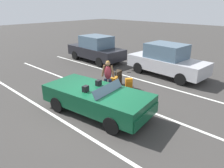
{
  "coord_description": "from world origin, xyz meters",
  "views": [
    {
      "loc": [
        5.2,
        -4.76,
        3.86
      ],
      "look_at": [
        -0.31,
        1.17,
        0.75
      ],
      "focal_mm": 33.2,
      "sensor_mm": 36.0,
      "label": 1
    }
  ],
  "objects": [
    {
      "name": "convertible_car",
      "position": [
        0.21,
        0.03,
        0.59
      ],
      "size": [
        4.33,
        2.29,
        1.24
      ],
      "rotation": [
        0.0,
        0.0,
        0.13
      ],
      "color": "#0F4C2D",
      "rests_on": "ground_plane"
    },
    {
      "name": "lot_line_near",
      "position": [
        0.0,
        -1.28,
        0.0
      ],
      "size": [
        18.0,
        0.12,
        0.01
      ],
      "primitive_type": "cube",
      "color": "silver",
      "rests_on": "ground_plane"
    },
    {
      "name": "lot_line_far",
      "position": [
        0.0,
        4.12,
        0.0
      ],
      "size": [
        18.0,
        0.12,
        0.01
      ],
      "primitive_type": "cube",
      "color": "silver",
      "rests_on": "ground_plane"
    },
    {
      "name": "duffel_bag",
      "position": [
        0.11,
        1.6,
        0.16
      ],
      "size": [
        0.44,
        0.69,
        0.34
      ],
      "rotation": [
        0.0,
        0.0,
        4.51
      ],
      "color": "red",
      "rests_on": "ground_plane"
    },
    {
      "name": "ground_plane",
      "position": [
        0.0,
        0.0,
        0.0
      ],
      "size": [
        80.0,
        80.0,
        0.0
      ],
      "primitive_type": "plane",
      "color": "#383533"
    },
    {
      "name": "parked_sedan_near",
      "position": [
        -0.35,
        5.8,
        0.89
      ],
      "size": [
        4.61,
        2.1,
        1.82
      ],
      "rotation": [
        0.0,
        0.0,
        -0.07
      ],
      "color": "#B2B2B7",
      "rests_on": "ground_plane"
    },
    {
      "name": "suitcase_large_black",
      "position": [
        -1.39,
        2.73,
        0.37
      ],
      "size": [
        0.39,
        0.53,
        0.74
      ],
      "rotation": [
        0.0,
        0.0,
        0.23
      ],
      "color": "#2D2319",
      "rests_on": "ground_plane"
    },
    {
      "name": "traveler_person",
      "position": [
        -0.73,
        1.35,
        0.93
      ],
      "size": [
        0.57,
        0.37,
        1.65
      ],
      "rotation": [
        0.0,
        0.0,
        -1.07
      ],
      "color": "#1E2338",
      "rests_on": "ground_plane"
    },
    {
      "name": "suitcase_medium_bright",
      "position": [
        -1.09,
        2.16,
        0.31
      ],
      "size": [
        0.36,
        0.46,
        0.99
      ],
      "rotation": [
        0.0,
        0.0,
        3.5
      ],
      "color": "orange",
      "rests_on": "ground_plane"
    },
    {
      "name": "lot_line_mid",
      "position": [
        0.0,
        1.42,
        0.0
      ],
      "size": [
        18.0,
        0.12,
        0.01
      ],
      "primitive_type": "cube",
      "color": "silver",
      "rests_on": "ground_plane"
    },
    {
      "name": "suitcase_small_carryon",
      "position": [
        -0.67,
        2.76,
        0.25
      ],
      "size": [
        0.37,
        0.39,
        0.8
      ],
      "rotation": [
        0.0,
        0.0,
        5.59
      ],
      "color": "orange",
      "rests_on": "ground_plane"
    },
    {
      "name": "parked_sedan_far",
      "position": [
        -5.72,
        5.28,
        0.89
      ],
      "size": [
        4.59,
        2.06,
        1.82
      ],
      "rotation": [
        0.0,
        0.0,
        3.09
      ],
      "color": "black",
      "rests_on": "ground_plane"
    }
  ]
}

